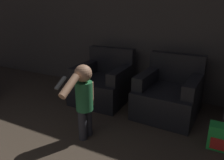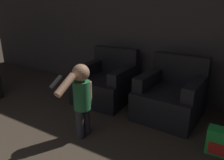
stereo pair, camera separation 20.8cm
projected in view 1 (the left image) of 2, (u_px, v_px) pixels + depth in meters
wall_back at (128, 22)px, 3.95m from camera, size 8.40×0.05×2.60m
armchair_left at (104, 83)px, 3.77m from camera, size 0.87×0.94×0.87m
armchair_right at (169, 94)px, 3.27m from camera, size 0.89×0.96×0.87m
person_toddler at (84, 96)px, 2.57m from camera, size 0.21×0.63×0.93m
toy_backpack at (219, 137)px, 2.49m from camera, size 0.23×0.19×0.30m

